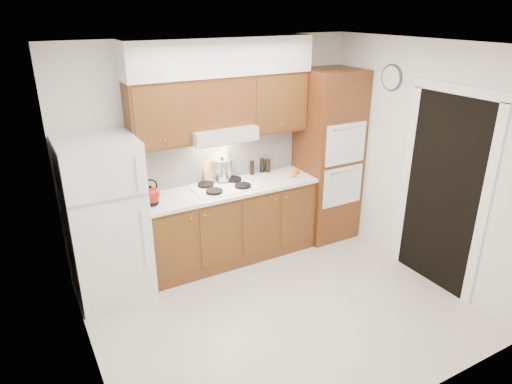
% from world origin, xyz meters
% --- Properties ---
extents(floor, '(3.60, 3.60, 0.00)m').
position_xyz_m(floor, '(0.00, 0.00, 0.00)').
color(floor, '#BBB4A4').
rests_on(floor, ground).
extents(ceiling, '(3.60, 3.60, 0.00)m').
position_xyz_m(ceiling, '(0.00, 0.00, 2.60)').
color(ceiling, white).
rests_on(ceiling, wall_back).
extents(wall_back, '(3.60, 0.02, 2.60)m').
position_xyz_m(wall_back, '(0.00, 1.50, 1.30)').
color(wall_back, silver).
rests_on(wall_back, floor).
extents(wall_left, '(0.02, 3.00, 2.60)m').
position_xyz_m(wall_left, '(-1.80, 0.00, 1.30)').
color(wall_left, silver).
rests_on(wall_left, floor).
extents(wall_right, '(0.02, 3.00, 2.60)m').
position_xyz_m(wall_right, '(1.80, 0.00, 1.30)').
color(wall_right, silver).
rests_on(wall_right, floor).
extents(fridge, '(0.75, 0.72, 1.72)m').
position_xyz_m(fridge, '(-1.41, 1.14, 0.86)').
color(fridge, white).
rests_on(fridge, floor).
extents(base_cabinets, '(2.11, 0.60, 0.90)m').
position_xyz_m(base_cabinets, '(0.02, 1.20, 0.45)').
color(base_cabinets, brown).
rests_on(base_cabinets, floor).
extents(countertop, '(2.13, 0.62, 0.04)m').
position_xyz_m(countertop, '(0.03, 1.19, 0.92)').
color(countertop, white).
rests_on(countertop, base_cabinets).
extents(backsplash, '(2.11, 0.03, 0.56)m').
position_xyz_m(backsplash, '(0.02, 1.49, 1.22)').
color(backsplash, white).
rests_on(backsplash, countertop).
extents(oven_cabinet, '(0.70, 0.65, 2.20)m').
position_xyz_m(oven_cabinet, '(1.44, 1.18, 1.10)').
color(oven_cabinet, brown).
rests_on(oven_cabinet, floor).
extents(upper_cab_left, '(0.63, 0.33, 0.70)m').
position_xyz_m(upper_cab_left, '(-0.71, 1.33, 1.85)').
color(upper_cab_left, brown).
rests_on(upper_cab_left, wall_back).
extents(upper_cab_right, '(0.73, 0.33, 0.70)m').
position_xyz_m(upper_cab_right, '(0.72, 1.33, 1.85)').
color(upper_cab_right, brown).
rests_on(upper_cab_right, wall_back).
extents(range_hood, '(0.75, 0.45, 0.15)m').
position_xyz_m(range_hood, '(-0.02, 1.27, 1.57)').
color(range_hood, silver).
rests_on(range_hood, wall_back).
extents(upper_cab_over_hood, '(0.75, 0.33, 0.55)m').
position_xyz_m(upper_cab_over_hood, '(-0.02, 1.33, 1.92)').
color(upper_cab_over_hood, brown).
rests_on(upper_cab_over_hood, range_hood).
extents(soffit, '(2.13, 0.36, 0.40)m').
position_xyz_m(soffit, '(0.03, 1.32, 2.40)').
color(soffit, silver).
rests_on(soffit, wall_back).
extents(cooktop, '(0.74, 0.50, 0.01)m').
position_xyz_m(cooktop, '(-0.02, 1.21, 0.95)').
color(cooktop, white).
rests_on(cooktop, countertop).
extents(doorway, '(0.02, 0.90, 2.10)m').
position_xyz_m(doorway, '(1.79, -0.35, 1.05)').
color(doorway, black).
rests_on(doorway, floor).
extents(wall_clock, '(0.02, 0.30, 0.30)m').
position_xyz_m(wall_clock, '(1.79, 0.55, 2.15)').
color(wall_clock, '#3F3833').
rests_on(wall_clock, wall_right).
extents(kettle, '(0.21, 0.21, 0.19)m').
position_xyz_m(kettle, '(-0.92, 1.13, 1.04)').
color(kettle, maroon).
rests_on(kettle, countertop).
extents(cutting_board, '(0.33, 0.15, 0.41)m').
position_xyz_m(cutting_board, '(-0.02, 1.45, 1.14)').
color(cutting_board, tan).
rests_on(cutting_board, countertop).
extents(stock_pot, '(0.30, 0.30, 0.24)m').
position_xyz_m(stock_pot, '(0.04, 1.39, 1.09)').
color(stock_pot, '#AAABAF').
rests_on(stock_pot, cooktop).
extents(condiment_a, '(0.07, 0.07, 0.18)m').
position_xyz_m(condiment_a, '(0.46, 1.43, 1.03)').
color(condiment_a, black).
rests_on(condiment_a, countertop).
extents(condiment_b, '(0.06, 0.06, 0.18)m').
position_xyz_m(condiment_b, '(0.62, 1.45, 1.03)').
color(condiment_b, black).
rests_on(condiment_b, countertop).
extents(condiment_c, '(0.06, 0.06, 0.17)m').
position_xyz_m(condiment_c, '(0.69, 1.42, 1.03)').
color(condiment_c, black).
rests_on(condiment_c, countertop).
extents(orange_near, '(0.10, 0.10, 0.08)m').
position_xyz_m(orange_near, '(0.96, 1.18, 0.98)').
color(orange_near, '#FB5F0D').
rests_on(orange_near, countertop).
extents(orange_far, '(0.07, 0.07, 0.07)m').
position_xyz_m(orange_far, '(0.88, 1.10, 0.98)').
color(orange_far, orange).
rests_on(orange_far, countertop).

